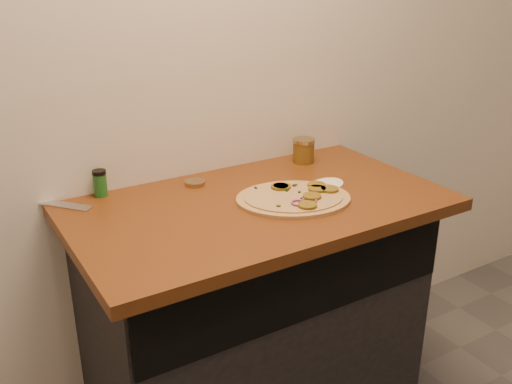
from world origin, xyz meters
TOP-DOWN VIEW (x-y plane):
  - cabinet at (0.00, 1.45)m, footprint 1.10×0.60m
  - countertop at (0.00, 1.42)m, footprint 1.20×0.70m
  - pizza at (0.10, 1.36)m, footprint 0.47×0.47m
  - chefs_knife at (-0.60, 1.76)m, footprint 0.22×0.26m
  - mason_jar_lid at (-0.12, 1.65)m, footprint 0.08×0.08m
  - salsa_jar at (0.34, 1.65)m, footprint 0.08×0.08m
  - spice_shaker at (-0.42, 1.72)m, footprint 0.04×0.04m
  - flour_spill at (0.28, 1.42)m, footprint 0.18×0.18m

SIDE VIEW (x-z plane):
  - cabinet at x=0.00m, z-range 0.00..0.86m
  - countertop at x=0.00m, z-range 0.86..0.90m
  - flour_spill at x=0.28m, z-range 0.90..0.90m
  - chefs_knife at x=-0.60m, z-range 0.90..0.91m
  - mason_jar_lid at x=-0.12m, z-range 0.90..0.91m
  - pizza at x=0.10m, z-range 0.90..0.92m
  - spice_shaker at x=-0.42m, z-range 0.90..0.99m
  - salsa_jar at x=0.34m, z-range 0.90..0.99m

